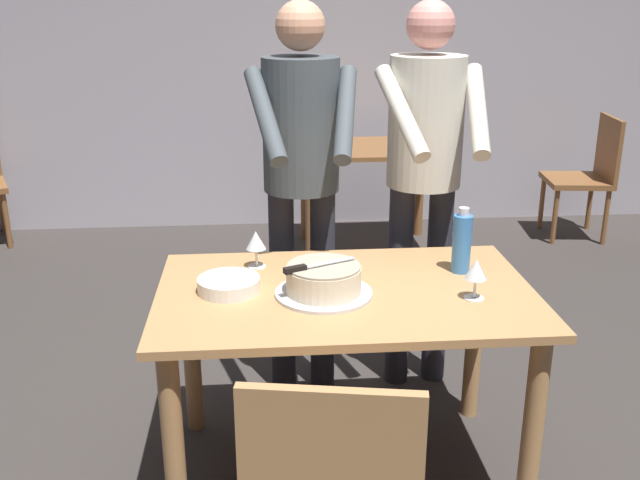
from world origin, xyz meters
TOP-DOWN VIEW (x-y plane):
  - ground_plane at (0.00, 0.00)m, footprint 14.00×14.00m
  - back_wall at (0.00, 3.21)m, footprint 10.00×0.12m
  - main_dining_table at (0.00, 0.00)m, footprint 1.33×0.83m
  - cake_on_platter at (-0.08, -0.04)m, footprint 0.34×0.34m
  - cake_knife at (-0.15, -0.07)m, footprint 0.26×0.13m
  - plate_stack at (-0.41, 0.02)m, footprint 0.22×0.22m
  - wine_glass_near at (0.43, -0.11)m, footprint 0.08×0.08m
  - wine_glass_far at (-0.31, 0.25)m, footprint 0.08×0.08m
  - water_bottle at (0.45, 0.14)m, footprint 0.07×0.07m
  - person_cutting_cake at (-0.12, 0.63)m, footprint 0.47×0.56m
  - person_standing_beside at (0.42, 0.66)m, footprint 0.47×0.56m
  - background_table at (0.46, 2.51)m, footprint 1.00×0.70m
  - background_chair_1 at (2.10, 2.64)m, footprint 0.49×0.49m

SIDE VIEW (x-z plane):
  - ground_plane at x=0.00m, z-range 0.00..0.00m
  - background_chair_1 at x=2.10m, z-range 0.04..0.94m
  - background_table at x=0.46m, z-range 0.21..0.95m
  - main_dining_table at x=0.00m, z-range 0.25..1.00m
  - plate_stack at x=-0.41m, z-range 0.75..0.80m
  - cake_on_platter at x=-0.08m, z-range 0.75..0.86m
  - wine_glass_near at x=0.43m, z-range 0.78..0.92m
  - wine_glass_far at x=-0.31m, z-range 0.78..0.92m
  - water_bottle at x=0.45m, z-range 0.74..0.99m
  - cake_knife at x=-0.15m, z-range 0.86..0.88m
  - person_cutting_cake at x=-0.12m, z-range 0.22..1.94m
  - person_standing_beside at x=0.42m, z-range 0.22..1.94m
  - back_wall at x=0.00m, z-range 0.00..2.70m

